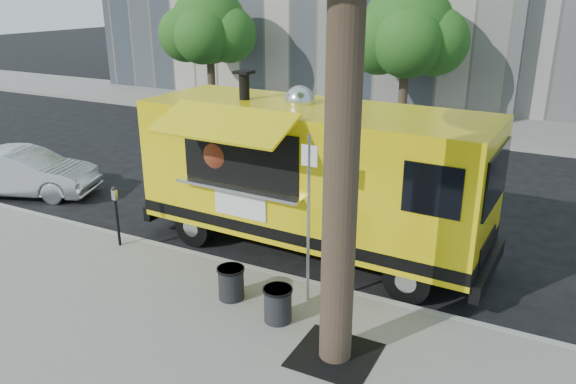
% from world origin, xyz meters
% --- Properties ---
extents(ground, '(120.00, 120.00, 0.00)m').
position_xyz_m(ground, '(0.00, 0.00, 0.00)').
color(ground, black).
rests_on(ground, ground).
extents(sidewalk, '(60.00, 6.00, 0.15)m').
position_xyz_m(sidewalk, '(0.00, -4.00, 0.07)').
color(sidewalk, gray).
rests_on(sidewalk, ground).
extents(curb, '(60.00, 0.14, 0.16)m').
position_xyz_m(curb, '(0.00, -0.93, 0.07)').
color(curb, '#999993').
rests_on(curb, ground).
extents(far_sidewalk, '(60.00, 5.00, 0.15)m').
position_xyz_m(far_sidewalk, '(0.00, 13.50, 0.07)').
color(far_sidewalk, gray).
rests_on(far_sidewalk, ground).
extents(tree_well, '(1.20, 1.20, 0.02)m').
position_xyz_m(tree_well, '(2.60, -2.80, 0.15)').
color(tree_well, black).
rests_on(tree_well, sidewalk).
extents(far_tree_a, '(3.42, 3.42, 5.36)m').
position_xyz_m(far_tree_a, '(-10.00, 12.30, 3.78)').
color(far_tree_a, '#33261C').
rests_on(far_tree_a, far_sidewalk).
extents(far_tree_b, '(3.60, 3.60, 5.50)m').
position_xyz_m(far_tree_b, '(-1.00, 12.70, 3.83)').
color(far_tree_b, '#33261C').
rests_on(far_tree_b, far_sidewalk).
extents(sign_post, '(0.28, 0.06, 3.00)m').
position_xyz_m(sign_post, '(1.55, -1.55, 1.85)').
color(sign_post, silver).
rests_on(sign_post, sidewalk).
extents(parking_meter, '(0.11, 0.11, 1.33)m').
position_xyz_m(parking_meter, '(-3.00, -1.35, 0.98)').
color(parking_meter, black).
rests_on(parking_meter, sidewalk).
extents(food_truck, '(7.55, 3.60, 3.70)m').
position_xyz_m(food_truck, '(0.59, 0.57, 1.74)').
color(food_truck, yellow).
rests_on(food_truck, ground).
extents(sedan, '(4.11, 2.59, 1.28)m').
position_xyz_m(sedan, '(-7.79, 0.17, 0.64)').
color(sedan, silver).
rests_on(sedan, ground).
extents(trash_bin_left, '(0.49, 0.49, 0.59)m').
position_xyz_m(trash_bin_left, '(0.32, -2.10, 0.47)').
color(trash_bin_left, black).
rests_on(trash_bin_left, sidewalk).
extents(trash_bin_right, '(0.50, 0.50, 0.59)m').
position_xyz_m(trash_bin_right, '(1.39, -2.35, 0.47)').
color(trash_bin_right, black).
rests_on(trash_bin_right, sidewalk).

